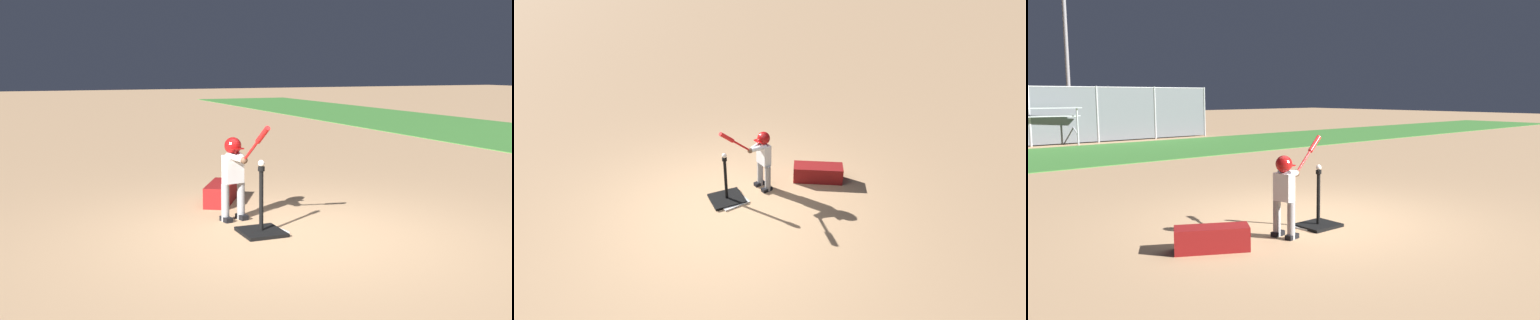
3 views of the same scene
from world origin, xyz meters
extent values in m
plane|color=tan|center=(0.00, 0.00, 0.00)|extent=(90.00, 90.00, 0.00)
cube|color=white|center=(-0.21, -0.26, 0.01)|extent=(0.51, 0.51, 0.02)
cube|color=black|center=(-0.16, -0.31, 0.02)|extent=(0.52, 0.47, 0.04)
cylinder|color=black|center=(-0.16, -0.31, 0.38)|extent=(0.05, 0.05, 0.68)
cylinder|color=black|center=(-0.16, -0.31, 0.74)|extent=(0.08, 0.08, 0.05)
cylinder|color=gray|center=(-0.87, -0.28, 0.23)|extent=(0.11, 0.11, 0.47)
cube|color=black|center=(-0.85, -0.28, 0.03)|extent=(0.19, 0.12, 0.06)
cylinder|color=gray|center=(-0.83, -0.50, 0.23)|extent=(0.11, 0.11, 0.47)
cube|color=black|center=(-0.81, -0.50, 0.03)|extent=(0.19, 0.12, 0.06)
cube|color=silver|center=(-0.85, -0.39, 0.64)|extent=(0.17, 0.26, 0.34)
sphere|color=brown|center=(-0.85, -0.39, 0.91)|extent=(0.18, 0.18, 0.18)
sphere|color=maroon|center=(-0.85, -0.39, 0.92)|extent=(0.21, 0.21, 0.21)
cube|color=maroon|center=(-0.76, -0.38, 0.90)|extent=(0.13, 0.17, 0.01)
cylinder|color=silver|center=(-0.73, -0.33, 0.80)|extent=(0.28, 0.10, 0.10)
cylinder|color=silver|center=(-0.71, -0.41, 0.80)|extent=(0.28, 0.19, 0.10)
sphere|color=brown|center=(-0.59, -0.35, 0.78)|extent=(0.09, 0.09, 0.09)
cylinder|color=red|center=(-0.35, -0.30, 0.99)|extent=(0.51, 0.12, 0.44)
cylinder|color=red|center=(-0.20, -0.27, 1.12)|extent=(0.25, 0.11, 0.22)
cylinder|color=black|center=(-0.61, -0.35, 0.77)|extent=(0.05, 0.05, 0.05)
sphere|color=white|center=(-0.16, -0.31, 0.81)|extent=(0.07, 0.07, 0.07)
cube|color=maroon|center=(-1.80, -0.23, 0.14)|extent=(0.89, 0.69, 0.28)
camera|label=1|loc=(5.89, -2.83, 1.86)|focal=42.00mm
camera|label=2|loc=(1.43, 4.82, 3.66)|focal=28.00mm
camera|label=3|loc=(-4.84, -4.87, 1.75)|focal=35.00mm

